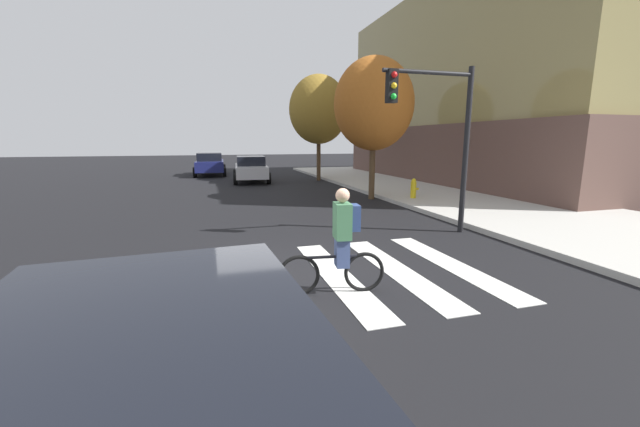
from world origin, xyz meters
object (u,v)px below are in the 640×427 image
Objects in this scene: sedan_mid at (251,169)px; street_tree_mid at (319,110)px; cyclist at (340,242)px; fire_hydrant at (413,188)px; traffic_light_near at (439,122)px; street_tree_near at (374,104)px; sedan_far at (210,164)px; manhole_cover at (331,390)px.

sedan_mid is 0.72× the size of street_tree_mid.
fire_hydrant is (5.84, 7.87, -0.31)m from cyclist.
street_tree_mid is (4.50, 16.77, 3.34)m from cyclist.
traffic_light_near is at bearing -114.39° from fire_hydrant.
cyclist is at bearing -116.78° from street_tree_near.
street_tree_mid is at bearing 98.59° from fire_hydrant.
sedan_far is 0.74× the size of street_tree_mid.
sedan_far is 16.30m from fire_hydrant.
fire_hydrant is 0.14× the size of street_tree_near.
sedan_mid is at bearing 86.02° from manhole_cover.
manhole_cover is 7.50m from traffic_light_near.
street_tree_near is (5.42, 11.26, 3.81)m from manhole_cover.
traffic_light_near is at bearing -93.61° from street_tree_mid.
traffic_light_near is at bearing 39.51° from cyclist.
sedan_mid is at bearing -66.08° from sedan_far.
cyclist is 17.68m from street_tree_mid.
cyclist is at bearing -140.49° from traffic_light_near.
traffic_light_near is 5.84m from fire_hydrant.
sedan_far is 9.02m from street_tree_mid.
cyclist reaches higher than fire_hydrant.
street_tree_mid reaches higher than traffic_light_near.
fire_hydrant is 9.71m from street_tree_mid.
sedan_mid is 5.60m from sedan_far.
cyclist is 2.18× the size of fire_hydrant.
manhole_cover is at bearing -93.98° from sedan_mid.
street_tree_mid is at bearing 74.21° from manhole_cover.
sedan_mid is 5.29m from street_tree_mid.
cyclist reaches higher than sedan_mid.
sedan_far is at bearing 92.15° from manhole_cover.
sedan_far is at bearing 113.92° from sedan_mid.
street_tree_near is (4.07, -8.16, 3.04)m from sedan_mid.
sedan_mid is 9.61m from street_tree_near.
street_tree_near is at bearing -63.49° from sedan_mid.
sedan_far is 2.68× the size of cyclist.
sedan_mid is 10.72m from fire_hydrant.
sedan_mid reaches higher than fire_hydrant.
manhole_cover is 0.14× the size of sedan_mid.
manhole_cover is at bearing -111.27° from cyclist.
fire_hydrant is (2.21, 4.88, -2.33)m from traffic_light_near.
street_tree_near reaches higher than traffic_light_near.
traffic_light_near is (3.63, 2.99, 2.02)m from cyclist.
sedan_mid is 1.06× the size of traffic_light_near.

